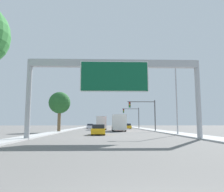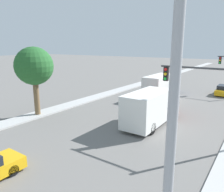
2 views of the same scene
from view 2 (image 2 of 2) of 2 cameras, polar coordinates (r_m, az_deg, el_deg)
The scene contains 8 objects.
median_strip_left at distance 42.75m, azimuth 8.40°, elevation 3.45°, with size 2.00×120.00×0.15m.
car_mid_center at distance 36.04m, azimuth 27.14°, elevation 1.36°, with size 1.77×4.53×1.45m.
car_near_right at distance 43.04m, azimuth 14.13°, elevation 4.03°, with size 1.90×4.25×1.36m.
truck_box_primary at distance 31.35m, azimuth 12.83°, elevation 2.65°, with size 2.33×8.66×3.14m.
truck_box_secondary at distance 20.22m, azimuth 10.24°, elevation -2.90°, with size 2.50×7.92×3.12m.
traffic_light_near_intersection at distance 16.34m, azimuth 23.65°, elevation 1.24°, with size 5.29×0.32×5.86m.
palm_tree_background at distance 23.00m, azimuth -19.67°, elevation 7.22°, with size 3.77×3.77×7.00m.
street_lamp_right at distance 4.00m, azimuth 10.91°, elevation -9.00°, with size 2.75×0.28×9.50m.
Camera 2 is at (9.75, 22.22, 7.05)m, focal length 35.00 mm.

